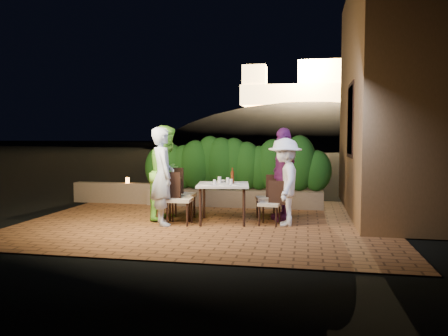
% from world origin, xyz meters
% --- Properties ---
extents(ground, '(400.00, 400.00, 0.00)m').
position_xyz_m(ground, '(0.00, 0.00, -0.02)').
color(ground, black).
rests_on(ground, ground).
extents(terrace_floor, '(7.00, 6.00, 0.15)m').
position_xyz_m(terrace_floor, '(0.00, 0.50, -0.07)').
color(terrace_floor, brown).
rests_on(terrace_floor, ground).
extents(building_wall, '(1.60, 5.00, 5.00)m').
position_xyz_m(building_wall, '(3.60, 2.00, 2.50)').
color(building_wall, olive).
rests_on(building_wall, ground).
extents(window_pane, '(0.08, 1.00, 1.40)m').
position_xyz_m(window_pane, '(2.82, 1.50, 2.00)').
color(window_pane, black).
rests_on(window_pane, building_wall).
extents(window_frame, '(0.06, 1.15, 1.55)m').
position_xyz_m(window_frame, '(2.81, 1.50, 2.00)').
color(window_frame, black).
rests_on(window_frame, building_wall).
extents(planter, '(4.20, 0.55, 0.40)m').
position_xyz_m(planter, '(0.20, 2.30, 0.20)').
color(planter, '#746149').
rests_on(planter, ground).
extents(hedge, '(4.00, 0.70, 1.10)m').
position_xyz_m(hedge, '(0.20, 2.30, 0.95)').
color(hedge, '#154211').
rests_on(hedge, planter).
extents(parapet, '(2.20, 0.30, 0.50)m').
position_xyz_m(parapet, '(-2.80, 2.30, 0.25)').
color(parapet, '#746149').
rests_on(parapet, ground).
extents(hill, '(52.00, 40.00, 22.00)m').
position_xyz_m(hill, '(2.00, 60.00, -4.00)').
color(hill, black).
rests_on(hill, ground).
extents(fortress, '(26.00, 8.00, 8.00)m').
position_xyz_m(fortress, '(2.00, 60.00, 10.50)').
color(fortress, '#FFCC7A').
rests_on(fortress, hill).
extents(dining_table, '(1.11, 1.11, 0.75)m').
position_xyz_m(dining_table, '(0.33, 0.28, 0.38)').
color(dining_table, white).
rests_on(dining_table, ground).
extents(plate_nw, '(0.23, 0.23, 0.01)m').
position_xyz_m(plate_nw, '(0.07, 0.03, 0.76)').
color(plate_nw, white).
rests_on(plate_nw, dining_table).
extents(plate_sw, '(0.21, 0.21, 0.01)m').
position_xyz_m(plate_sw, '(0.01, 0.46, 0.76)').
color(plate_sw, white).
rests_on(plate_sw, dining_table).
extents(plate_ne, '(0.23, 0.23, 0.01)m').
position_xyz_m(plate_ne, '(0.61, 0.11, 0.76)').
color(plate_ne, white).
rests_on(plate_ne, dining_table).
extents(plate_se, '(0.23, 0.23, 0.01)m').
position_xyz_m(plate_se, '(0.59, 0.52, 0.76)').
color(plate_se, white).
rests_on(plate_se, dining_table).
extents(plate_centre, '(0.22, 0.22, 0.01)m').
position_xyz_m(plate_centre, '(0.33, 0.30, 0.76)').
color(plate_centre, white).
rests_on(plate_centre, dining_table).
extents(plate_front, '(0.23, 0.23, 0.01)m').
position_xyz_m(plate_front, '(0.43, -0.01, 0.76)').
color(plate_front, white).
rests_on(plate_front, dining_table).
extents(glass_nw, '(0.06, 0.06, 0.10)m').
position_xyz_m(glass_nw, '(0.19, 0.11, 0.80)').
color(glass_nw, silver).
rests_on(glass_nw, dining_table).
extents(glass_sw, '(0.07, 0.07, 0.12)m').
position_xyz_m(glass_sw, '(0.22, 0.47, 0.81)').
color(glass_sw, silver).
rests_on(glass_sw, dining_table).
extents(glass_ne, '(0.06, 0.06, 0.10)m').
position_xyz_m(glass_ne, '(0.49, 0.23, 0.80)').
color(glass_ne, silver).
rests_on(glass_ne, dining_table).
extents(glass_se, '(0.07, 0.07, 0.11)m').
position_xyz_m(glass_se, '(0.39, 0.41, 0.81)').
color(glass_se, silver).
rests_on(glass_se, dining_table).
extents(beer_bottle, '(0.06, 0.06, 0.31)m').
position_xyz_m(beer_bottle, '(0.49, 0.38, 0.90)').
color(beer_bottle, '#53210D').
rests_on(beer_bottle, dining_table).
extents(bowl, '(0.19, 0.19, 0.04)m').
position_xyz_m(bowl, '(0.23, 0.59, 0.77)').
color(bowl, white).
rests_on(bowl, dining_table).
extents(chair_left_front, '(0.48, 0.48, 0.99)m').
position_xyz_m(chair_left_front, '(-0.44, -0.07, 0.50)').
color(chair_left_front, black).
rests_on(chair_left_front, ground).
extents(chair_left_back, '(0.49, 0.49, 1.04)m').
position_xyz_m(chair_left_back, '(-0.53, 0.40, 0.52)').
color(chair_left_back, black).
rests_on(chair_left_back, ground).
extents(chair_right_front, '(0.44, 0.44, 0.84)m').
position_xyz_m(chair_right_front, '(1.23, 0.17, 0.42)').
color(chair_right_front, black).
rests_on(chair_right_front, ground).
extents(chair_right_back, '(0.51, 0.51, 0.91)m').
position_xyz_m(chair_right_back, '(1.14, 0.69, 0.45)').
color(chair_right_back, black).
rests_on(chair_right_back, ground).
extents(diner_blue, '(0.71, 0.80, 1.83)m').
position_xyz_m(diner_blue, '(-0.75, -0.15, 0.92)').
color(diner_blue, '#ABC0DB').
rests_on(diner_blue, ground).
extents(diner_green, '(0.79, 0.97, 1.88)m').
position_xyz_m(diner_green, '(-0.84, 0.40, 0.94)').
color(diner_green, '#7DDE45').
rests_on(diner_green, ground).
extents(diner_white, '(0.69, 1.10, 1.64)m').
position_xyz_m(diner_white, '(1.51, 0.21, 0.82)').
color(diner_white, white).
rests_on(diner_white, ground).
extents(diner_purple, '(0.80, 1.17, 1.84)m').
position_xyz_m(diner_purple, '(1.46, 0.71, 0.92)').
color(diner_purple, '#722671').
rests_on(diner_purple, ground).
extents(parapet_lamp, '(0.10, 0.10, 0.14)m').
position_xyz_m(parapet_lamp, '(-2.50, 2.30, 0.57)').
color(parapet_lamp, orange).
rests_on(parapet_lamp, parapet).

